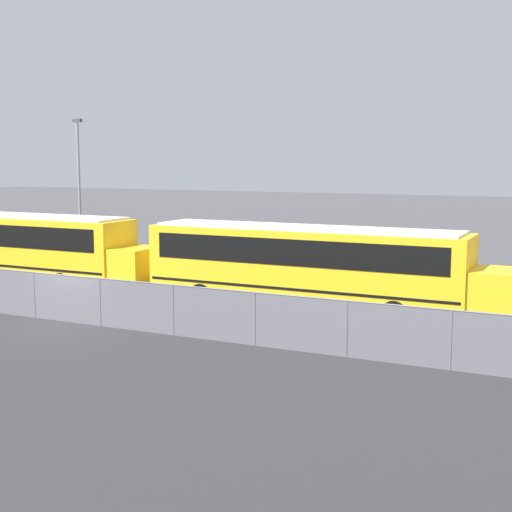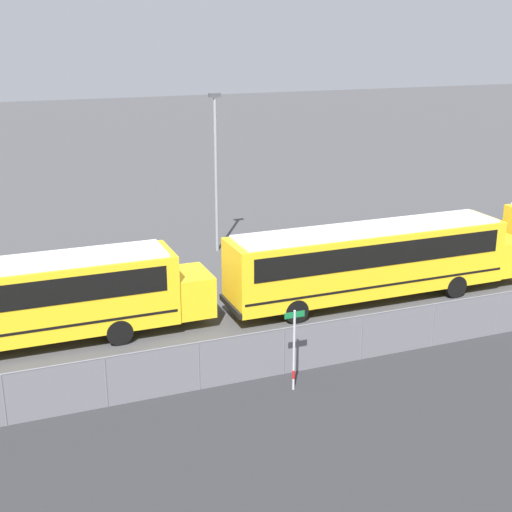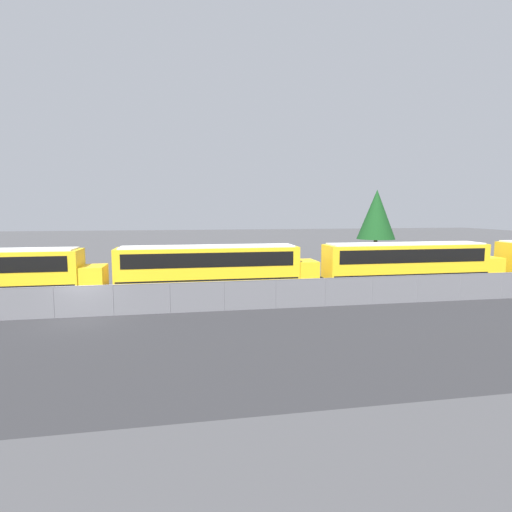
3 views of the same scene
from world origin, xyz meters
name	(u,v)px [view 1 (image 1 of 3)]	position (x,y,z in m)	size (l,w,h in m)	color
ground_plane	(68,322)	(0.00, 0.00, 0.00)	(200.00, 200.00, 0.00)	#424244
fence	(67,298)	(0.00, 0.00, 0.88)	(99.99, 0.07, 1.73)	#9EA0A5
school_bus_2	(18,243)	(-7.19, 4.99, 1.97)	(14.07, 2.45, 3.32)	yellow
school_bus_3	(311,262)	(7.35, 5.26, 1.97)	(14.07, 2.45, 3.32)	yellow
light_pole	(79,182)	(-11.22, 14.26, 4.51)	(0.60, 0.24, 8.24)	gray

